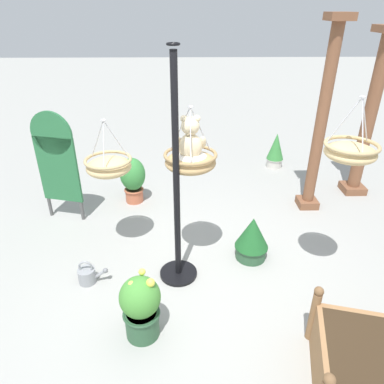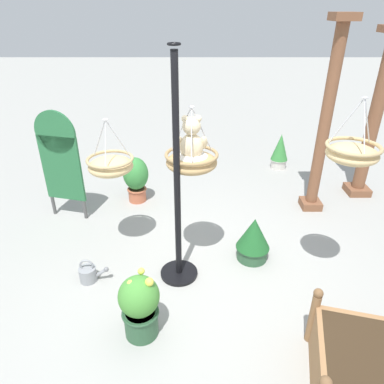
# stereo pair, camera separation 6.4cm
# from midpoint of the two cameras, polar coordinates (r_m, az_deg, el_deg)

# --- Properties ---
(ground_plane) EXTENTS (40.00, 40.00, 0.00)m
(ground_plane) POSITION_cam_midpoint_polar(r_m,az_deg,el_deg) (4.30, -0.28, -13.55)
(ground_plane) COLOR #9E9E99
(display_pole_central) EXTENTS (0.44, 0.44, 2.57)m
(display_pole_central) POSITION_cam_midpoint_polar(r_m,az_deg,el_deg) (3.85, -2.89, -4.03)
(display_pole_central) COLOR black
(display_pole_central) RESTS_ON ground
(hanging_basket_with_teddy) EXTENTS (0.58, 0.58, 0.71)m
(hanging_basket_with_teddy) POSITION_cam_midpoint_polar(r_m,az_deg,el_deg) (3.81, -0.74, 5.07)
(hanging_basket_with_teddy) COLOR tan
(teddy_bear) EXTENTS (0.34, 0.30, 0.49)m
(teddy_bear) POSITION_cam_midpoint_polar(r_m,az_deg,el_deg) (3.76, -0.76, 8.24)
(teddy_bear) COLOR beige
(hanging_basket_left_high) EXTENTS (0.55, 0.55, 0.67)m
(hanging_basket_left_high) POSITION_cam_midpoint_polar(r_m,az_deg,el_deg) (4.24, -13.75, 4.15)
(hanging_basket_left_high) COLOR tan
(hanging_basket_right_low) EXTENTS (0.52, 0.52, 0.62)m
(hanging_basket_right_low) POSITION_cam_midpoint_polar(r_m,az_deg,el_deg) (3.70, 23.83, 6.06)
(hanging_basket_right_low) COLOR tan
(greenhouse_pillar_left) EXTENTS (0.32, 0.32, 2.78)m
(greenhouse_pillar_left) POSITION_cam_midpoint_polar(r_m,az_deg,el_deg) (5.43, 19.80, 10.22)
(greenhouse_pillar_left) COLOR brown
(greenhouse_pillar_left) RESTS_ON ground
(greenhouse_pillar_right) EXTENTS (0.38, 0.38, 2.61)m
(greenhouse_pillar_right) POSITION_cam_midpoint_polar(r_m,az_deg,el_deg) (6.26, 26.43, 10.37)
(greenhouse_pillar_right) COLOR brown
(greenhouse_pillar_right) RESTS_ON ground
(wooden_planter_box) EXTENTS (1.02, 1.11, 0.64)m
(wooden_planter_box) POSITION_cam_midpoint_polar(r_m,az_deg,el_deg) (3.47, 25.53, -24.22)
(wooden_planter_box) COLOR #9E7047
(wooden_planter_box) RESTS_ON ground
(potted_plant_flowering_red) EXTENTS (0.42, 0.42, 0.58)m
(potted_plant_flowering_red) POSITION_cam_midpoint_polar(r_m,az_deg,el_deg) (4.46, 9.28, -7.40)
(potted_plant_flowering_red) COLOR #2D5638
(potted_plant_flowering_red) RESTS_ON ground
(potted_plant_tall_leafy) EXTENTS (0.33, 0.33, 0.69)m
(potted_plant_tall_leafy) POSITION_cam_midpoint_polar(r_m,az_deg,el_deg) (7.10, 13.13, 6.54)
(potted_plant_tall_leafy) COLOR beige
(potted_plant_tall_leafy) RESTS_ON ground
(potted_plant_bushy_green) EXTENTS (0.39, 0.39, 0.70)m
(potted_plant_bushy_green) POSITION_cam_midpoint_polar(r_m,az_deg,el_deg) (3.49, -8.82, -17.80)
(potted_plant_bushy_green) COLOR #2D5638
(potted_plant_bushy_green) RESTS_ON ground
(potted_plant_small_succulent) EXTENTS (0.40, 0.40, 0.75)m
(potted_plant_small_succulent) POSITION_cam_midpoint_polar(r_m,az_deg,el_deg) (5.70, -9.86, 2.20)
(potted_plant_small_succulent) COLOR #BC6042
(potted_plant_small_succulent) RESTS_ON ground
(display_sign_board) EXTENTS (0.60, 0.19, 1.63)m
(display_sign_board) POSITION_cam_midpoint_polar(r_m,az_deg,el_deg) (5.29, -21.45, 5.11)
(display_sign_board) COLOR #286B3D
(display_sign_board) RESTS_ON ground
(watering_can) EXTENTS (0.35, 0.20, 0.30)m
(watering_can) POSITION_cam_midpoint_polar(r_m,az_deg,el_deg) (4.35, -16.93, -12.71)
(watering_can) COLOR gray
(watering_can) RESTS_ON ground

